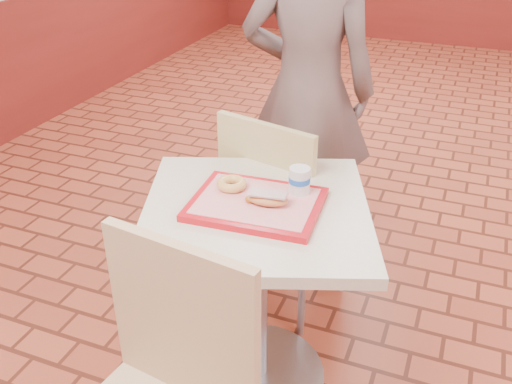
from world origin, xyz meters
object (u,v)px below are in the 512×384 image
at_px(chair_main_back, 280,207).
at_px(customer, 308,91).
at_px(serving_tray, 256,204).
at_px(paper_cup, 299,180).
at_px(main_table, 256,270).
at_px(ring_donut, 232,184).
at_px(long_john_donut, 267,199).

distance_m(chair_main_back, customer, 0.63).
height_order(serving_tray, paper_cup, paper_cup).
bearing_deg(main_table, serving_tray, 153.43).
xyz_separation_m(main_table, ring_donut, (-0.11, 0.05, 0.31)).
height_order(main_table, chair_main_back, chair_main_back).
bearing_deg(paper_cup, customer, 105.26).
relative_size(main_table, long_john_donut, 5.33).
height_order(customer, long_john_donut, customer).
bearing_deg(long_john_donut, ring_donut, 158.94).
distance_m(chair_main_back, long_john_donut, 0.58).
bearing_deg(paper_cup, long_john_donut, -122.66).
height_order(serving_tray, ring_donut, ring_donut).
bearing_deg(ring_donut, customer, 90.48).
xyz_separation_m(customer, ring_donut, (0.01, -0.93, -0.04)).
relative_size(chair_main_back, serving_tray, 2.23).
bearing_deg(chair_main_back, paper_cup, 131.81).
bearing_deg(customer, ring_donut, 81.70).
xyz_separation_m(serving_tray, long_john_donut, (0.04, -0.01, 0.03)).
height_order(chair_main_back, ring_donut, chair_main_back).
bearing_deg(main_table, long_john_donut, -12.89).
relative_size(customer, paper_cup, 19.03).
bearing_deg(customer, serving_tray, 88.19).
bearing_deg(customer, long_john_donut, 90.56).
bearing_deg(serving_tray, chair_main_back, 98.45).
height_order(main_table, serving_tray, serving_tray).
distance_m(ring_donut, long_john_donut, 0.17).
bearing_deg(serving_tray, ring_donut, 156.00).
bearing_deg(chair_main_back, main_table, 112.29).
bearing_deg(ring_donut, paper_cup, 14.11).
relative_size(chair_main_back, ring_donut, 9.24).
bearing_deg(chair_main_back, long_john_donut, 117.19).
distance_m(main_table, serving_tray, 0.28).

